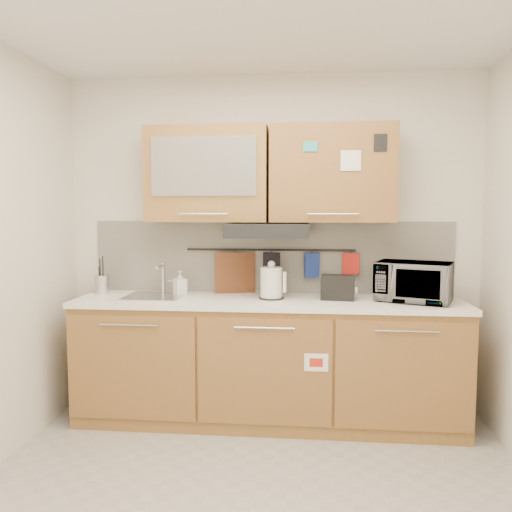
# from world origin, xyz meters

# --- Properties ---
(wall_back) EXTENTS (3.20, 0.00, 3.20)m
(wall_back) POSITION_xyz_m (0.00, 1.50, 1.30)
(wall_back) COLOR silver
(wall_back) RESTS_ON ground
(base_cabinet) EXTENTS (2.80, 0.64, 0.88)m
(base_cabinet) POSITION_xyz_m (0.00, 1.19, 0.41)
(base_cabinet) COLOR #AD7F3D
(base_cabinet) RESTS_ON floor
(countertop) EXTENTS (2.82, 0.62, 0.04)m
(countertop) POSITION_xyz_m (0.00, 1.19, 0.90)
(countertop) COLOR white
(countertop) RESTS_ON base_cabinet
(backsplash) EXTENTS (2.80, 0.02, 0.56)m
(backsplash) POSITION_xyz_m (0.00, 1.49, 1.20)
(backsplash) COLOR silver
(backsplash) RESTS_ON countertop
(upper_cabinets) EXTENTS (1.82, 0.37, 0.70)m
(upper_cabinets) POSITION_xyz_m (-0.00, 1.32, 1.83)
(upper_cabinets) COLOR #AD7F3D
(upper_cabinets) RESTS_ON wall_back
(range_hood) EXTENTS (0.60, 0.46, 0.10)m
(range_hood) POSITION_xyz_m (0.00, 1.25, 1.42)
(range_hood) COLOR black
(range_hood) RESTS_ON upper_cabinets
(sink) EXTENTS (0.42, 0.40, 0.26)m
(sink) POSITION_xyz_m (-0.85, 1.21, 0.92)
(sink) COLOR silver
(sink) RESTS_ON countertop
(utensil_rail) EXTENTS (1.30, 0.02, 0.02)m
(utensil_rail) POSITION_xyz_m (0.00, 1.45, 1.26)
(utensil_rail) COLOR black
(utensil_rail) RESTS_ON backsplash
(utensil_crock) EXTENTS (0.13, 0.13, 0.29)m
(utensil_crock) POSITION_xyz_m (-1.30, 1.30, 1.00)
(utensil_crock) COLOR silver
(utensil_crock) RESTS_ON countertop
(kettle) EXTENTS (0.20, 0.18, 0.28)m
(kettle) POSITION_xyz_m (0.03, 1.20, 1.03)
(kettle) COLOR silver
(kettle) RESTS_ON countertop
(toaster) EXTENTS (0.25, 0.17, 0.18)m
(toaster) POSITION_xyz_m (0.51, 1.21, 1.01)
(toaster) COLOR black
(toaster) RESTS_ON countertop
(microwave) EXTENTS (0.60, 0.50, 0.28)m
(microwave) POSITION_xyz_m (1.04, 1.20, 1.06)
(microwave) COLOR #999999
(microwave) RESTS_ON countertop
(soap_bottle) EXTENTS (0.12, 0.12, 0.19)m
(soap_bottle) POSITION_xyz_m (-0.68, 1.30, 1.01)
(soap_bottle) COLOR #999999
(soap_bottle) RESTS_ON countertop
(cutting_board) EXTENTS (0.31, 0.10, 0.39)m
(cutting_board) POSITION_xyz_m (-0.28, 1.44, 1.04)
(cutting_board) COLOR brown
(cutting_board) RESTS_ON utensil_rail
(oven_mitt) EXTENTS (0.12, 0.07, 0.19)m
(oven_mitt) POSITION_xyz_m (0.32, 1.44, 1.14)
(oven_mitt) COLOR navy
(oven_mitt) RESTS_ON utensil_rail
(dark_pouch) EXTENTS (0.13, 0.08, 0.20)m
(dark_pouch) POSITION_xyz_m (0.01, 1.44, 1.14)
(dark_pouch) COLOR black
(dark_pouch) RESTS_ON utensil_rail
(pot_holder) EXTENTS (0.13, 0.05, 0.16)m
(pot_holder) POSITION_xyz_m (0.62, 1.44, 1.16)
(pot_holder) COLOR red
(pot_holder) RESTS_ON utensil_rail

